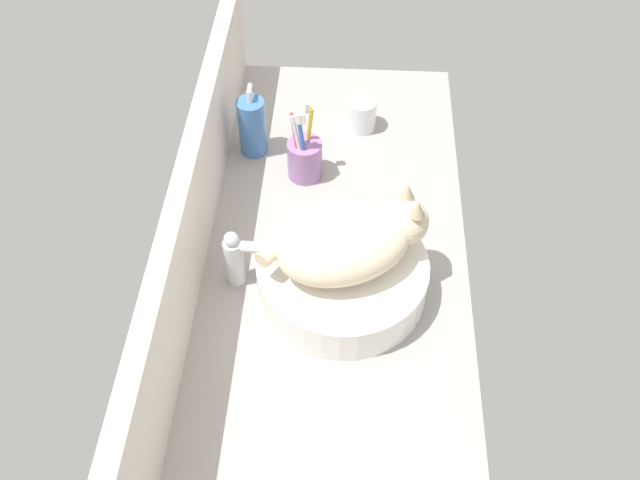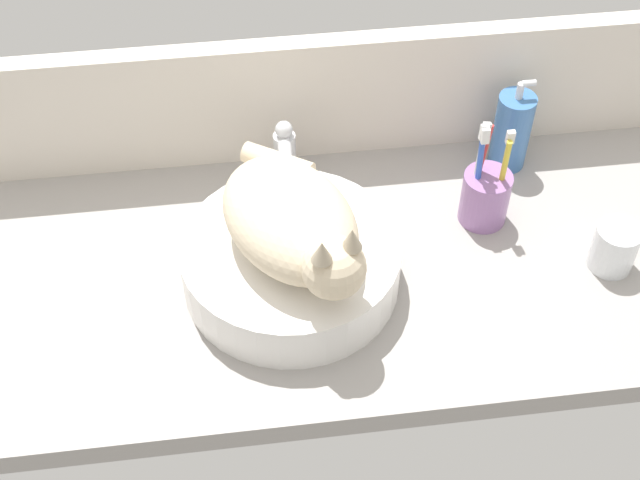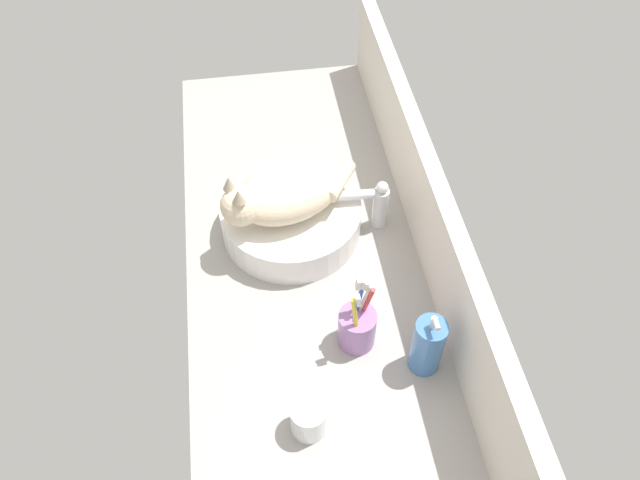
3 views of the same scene
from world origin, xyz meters
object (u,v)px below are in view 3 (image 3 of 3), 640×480
Objects in this scene: cat at (284,191)px; soap_dispenser at (428,346)px; sink_basin at (291,218)px; water_glass at (309,419)px; toothbrush_cup at (357,326)px; faucet at (376,203)px.

cat is 45.25cm from soap_dispenser.
soap_dispenser reaches higher than sink_basin.
water_glass is (9.62, -24.46, -3.74)cm from soap_dispenser.
sink_basin is 1.88× the size of soap_dispenser.
cat is 49.23cm from water_glass.
toothbrush_cup is at bearing 16.58° from sink_basin.
cat is at bearing -91.54° from faucet.
sink_basin is 19.86cm from faucet.
toothbrush_cup reaches higher than water_glass.
toothbrush_cup reaches higher than soap_dispenser.
soap_dispenser is (37.91, 2.09, -0.23)cm from faucet.
water_glass is at bearing -1.89° from cat.
sink_basin is at bearing -93.38° from faucet.
soap_dispenser is at bearing 30.74° from cat.
soap_dispenser is at bearing 111.46° from water_glass.
sink_basin is 1.73× the size of toothbrush_cup.
cat is at bearing -149.26° from soap_dispenser.
cat is at bearing -64.14° from sink_basin.
sink_basin is 2.38× the size of faucet.
cat is 1.66× the size of toothbrush_cup.
sink_basin is 33.04cm from toothbrush_cup.
toothbrush_cup is (31.05, 10.65, -8.67)cm from cat.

